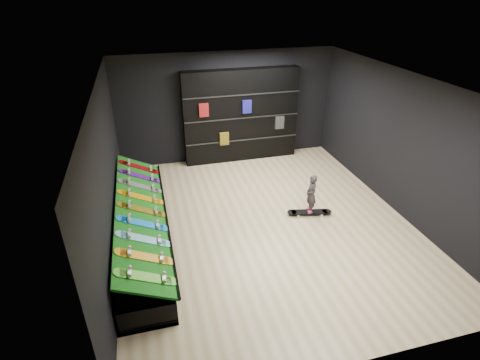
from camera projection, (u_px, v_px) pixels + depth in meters
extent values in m
cube|color=beige|center=(265.00, 222.00, 8.03)|extent=(6.00, 7.00, 0.01)
cube|color=white|center=(270.00, 82.00, 6.62)|extent=(6.00, 7.00, 0.01)
cube|color=black|center=(227.00, 107.00, 10.31)|extent=(6.00, 0.02, 3.00)
cube|color=black|center=(363.00, 282.00, 4.34)|extent=(6.00, 0.02, 3.00)
cube|color=black|center=(107.00, 177.00, 6.65)|extent=(0.02, 7.00, 3.00)
cube|color=black|center=(400.00, 144.00, 8.00)|extent=(0.02, 7.00, 3.00)
cube|color=#0D560D|center=(142.00, 211.00, 7.13)|extent=(0.92, 4.50, 0.46)
cube|color=black|center=(241.00, 116.00, 10.34)|extent=(3.19, 0.37, 2.56)
imported|color=black|center=(311.00, 201.00, 8.13)|extent=(0.15, 0.21, 0.53)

